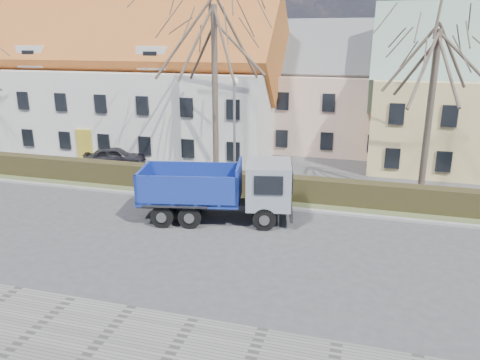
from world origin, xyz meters
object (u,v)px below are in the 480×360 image
(cart_frame, at_px, (184,200))
(parked_car_a, at_px, (115,157))
(dump_truck, at_px, (211,190))
(streetlight, at_px, (234,135))

(cart_frame, relative_size, parked_car_a, 0.15)
(dump_truck, distance_m, cart_frame, 2.86)
(streetlight, distance_m, parked_car_a, 10.02)
(cart_frame, bearing_deg, parked_car_a, 142.28)
(dump_truck, xyz_separation_m, streetlight, (-0.26, 4.81, 1.76))
(dump_truck, relative_size, cart_frame, 11.80)
(dump_truck, bearing_deg, streetlight, 81.11)
(streetlight, bearing_deg, dump_truck, -86.92)
(streetlight, relative_size, parked_car_a, 1.58)
(dump_truck, relative_size, parked_car_a, 1.83)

